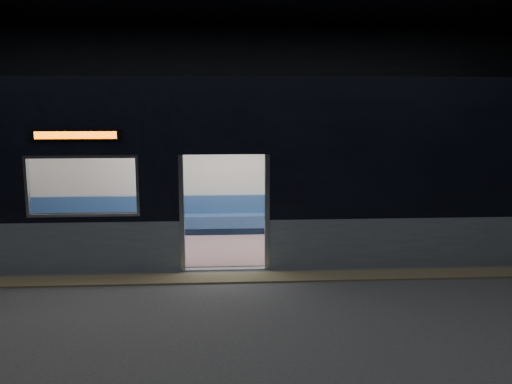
{
  "coord_description": "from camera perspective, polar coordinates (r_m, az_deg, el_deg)",
  "views": [
    {
      "loc": [
        -0.01,
        -8.17,
        2.97
      ],
      "look_at": [
        0.62,
        2.3,
        1.18
      ],
      "focal_mm": 38.0,
      "sensor_mm": 36.0,
      "label": 1
    }
  ],
  "objects": [
    {
      "name": "station_floor",
      "position": [
        8.7,
        -3.22,
        -10.32
      ],
      "size": [
        24.0,
        14.0,
        0.01
      ],
      "primitive_type": "cube",
      "color": "#47494C",
      "rests_on": "ground"
    },
    {
      "name": "station_envelope",
      "position": [
        8.2,
        -3.47,
        14.54
      ],
      "size": [
        24.0,
        14.0,
        5.0
      ],
      "color": "black",
      "rests_on": "station_floor"
    },
    {
      "name": "tactile_strip",
      "position": [
        9.21,
        -3.24,
        -9.03
      ],
      "size": [
        22.8,
        0.5,
        0.03
      ],
      "primitive_type": "cube",
      "color": "#8C7F59",
      "rests_on": "station_floor"
    },
    {
      "name": "metro_car",
      "position": [
        10.77,
        -3.39,
        3.7
      ],
      "size": [
        18.0,
        3.04,
        3.35
      ],
      "color": "#8995A3",
      "rests_on": "station_floor"
    },
    {
      "name": "passenger",
      "position": [
        12.05,
        5.29,
        -0.55
      ],
      "size": [
        0.45,
        0.76,
        1.45
      ],
      "rotation": [
        0.0,
        0.0,
        0.11
      ],
      "color": "black",
      "rests_on": "metro_car"
    },
    {
      "name": "handbag",
      "position": [
        11.84,
        5.63,
        -1.39
      ],
      "size": [
        0.37,
        0.33,
        0.16
      ],
      "primitive_type": "cube",
      "rotation": [
        0.0,
        0.0,
        -0.21
      ],
      "color": "black",
      "rests_on": "passenger"
    },
    {
      "name": "transit_map",
      "position": [
        12.21,
        3.62,
        2.67
      ],
      "size": [
        1.01,
        0.03,
        0.65
      ],
      "primitive_type": "cube",
      "color": "white",
      "rests_on": "metro_car"
    }
  ]
}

